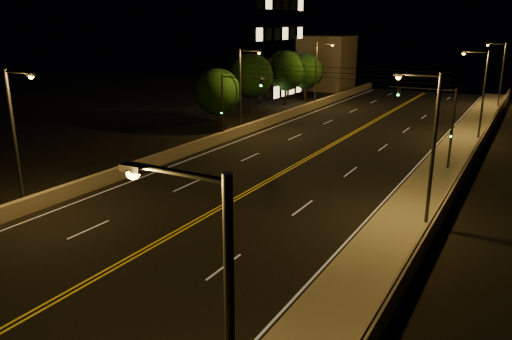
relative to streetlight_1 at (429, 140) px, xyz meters
The scene contains 21 objects.
road 12.54m from the streetlight_1, behind, with size 18.00×120.00×0.02m, color black.
sidewalk 4.90m from the streetlight_1, 164.61° to the right, with size 3.60×120.00×0.30m, color gray.
curb 5.56m from the streetlight_1, behind, with size 0.14×120.00×0.15m, color gray.
parapet_wall 4.31m from the streetlight_1, 11.66° to the right, with size 0.30×120.00×1.00m, color #A49889.
jersey_barrier 21.67m from the streetlight_1, behind, with size 0.45×120.00×0.97m, color #A49889.
distant_building_left 60.79m from the streetlight_1, 116.91° to the left, with size 8.00×8.00×9.01m, color gray.
parapet_rail 3.79m from the streetlight_1, 11.66° to the right, with size 0.06×0.06×120.00m, color black.
lane_markings 12.54m from the streetlight_1, behind, with size 17.32×116.00×0.00m.
streetlight_1 is the anchor object (origin of this frame).
streetlight_2 24.77m from the streetlight_1, 90.00° to the left, with size 2.55×0.28×8.60m.
streetlight_3 46.97m from the streetlight_1, 90.00° to the left, with size 2.55×0.28×8.60m.
streetlight_4 23.44m from the streetlight_1, 155.98° to the right, with size 2.55×0.28×8.60m.
streetlight_5 26.81m from the streetlight_1, 143.02° to the left, with size 2.55×0.28×8.60m.
streetlight_6 41.76m from the streetlight_1, 120.85° to the left, with size 2.55×0.28×8.60m.
traffic_signal_right 12.31m from the streetlight_1, 96.88° to the left, with size 5.11×0.31×6.46m.
traffic_signal_left 23.73m from the streetlight_1, 149.08° to the left, with size 5.11×0.31×6.46m.
overhead_wires 14.99m from the streetlight_1, 141.04° to the left, with size 22.00×0.03×0.83m.
tree_0 29.37m from the streetlight_1, 146.63° to the left, with size 4.86×4.86×6.58m.
tree_1 38.27m from the streetlight_1, 134.55° to the left, with size 5.50×5.50×7.45m.
tree_2 44.23m from the streetlight_1, 126.25° to the left, with size 5.52×5.52×7.49m.
tree_3 47.44m from the streetlight_1, 121.96° to the left, with size 5.07×5.07×6.88m.
Camera 1 is at (16.31, -7.32, 11.10)m, focal length 35.00 mm.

